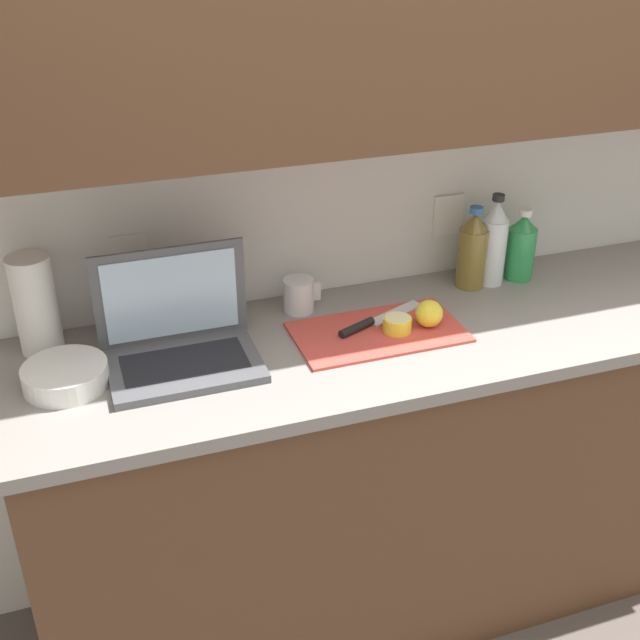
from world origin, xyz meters
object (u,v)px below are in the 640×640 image
object	(u,v)px
laptop	(179,337)
cutting_board	(378,332)
lemon_half_cut	(397,324)
knife	(367,323)
bowl_white	(66,376)
bottle_green_soda	(521,247)
paper_towel_roll	(35,305)
measuring_cup	(299,295)
bottle_water_clear	(472,251)
lemon_whole_beside	(429,314)
bottle_oil_tall	(493,243)

from	to	relation	value
laptop	cutting_board	size ratio (longest dim) A/B	0.85
cutting_board	lemon_half_cut	size ratio (longest dim) A/B	5.89
knife	bowl_white	xyz separation A→B (m)	(-0.76, -0.02, 0.01)
cutting_board	bottle_green_soda	size ratio (longest dim) A/B	2.05
laptop	paper_towel_roll	xyz separation A→B (m)	(-0.31, 0.16, 0.06)
bowl_white	paper_towel_roll	size ratio (longest dim) A/B	0.78
knife	measuring_cup	bearing A→B (deg)	107.92
bottle_water_clear	paper_towel_roll	xyz separation A→B (m)	(-1.17, 0.03, 0.02)
bowl_white	lemon_half_cut	bearing A→B (deg)	-1.79
measuring_cup	paper_towel_roll	xyz separation A→B (m)	(-0.66, 0.01, 0.08)
lemon_half_cut	knife	bearing A→B (deg)	144.25
lemon_whole_beside	bottle_oil_tall	size ratio (longest dim) A/B	0.27
bottle_oil_tall	bottle_water_clear	bearing A→B (deg)	180.00
lemon_half_cut	bottle_oil_tall	xyz separation A→B (m)	(0.38, 0.19, 0.10)
cutting_board	bowl_white	xyz separation A→B (m)	(-0.77, 0.01, 0.02)
lemon_whole_beside	bottle_water_clear	bearing A→B (deg)	40.67
bottle_oil_tall	cutting_board	bearing A→B (deg)	-157.65
knife	bottle_green_soda	bearing A→B (deg)	-7.96
cutting_board	lemon_half_cut	world-z (taller)	lemon_half_cut
cutting_board	paper_towel_roll	size ratio (longest dim) A/B	1.73
lemon_whole_beside	bowl_white	distance (m)	0.91
bottle_water_clear	knife	bearing A→B (deg)	-159.15
measuring_cup	bottle_green_soda	bearing A→B (deg)	-1.29
cutting_board	bottle_water_clear	bearing A→B (deg)	25.96
bowl_white	paper_towel_roll	bearing A→B (deg)	103.25
lemon_whole_beside	bowl_white	xyz separation A→B (m)	(-0.91, 0.03, -0.02)
laptop	bottle_water_clear	xyz separation A→B (m)	(0.86, 0.13, 0.05)
cutting_board	bottle_water_clear	distance (m)	0.41
bottle_green_soda	bowl_white	bearing A→B (deg)	-172.81
lemon_whole_beside	bottle_green_soda	size ratio (longest dim) A/B	0.34
measuring_cup	paper_towel_roll	bearing A→B (deg)	179.14
knife	bowl_white	world-z (taller)	bowl_white
bowl_white	bottle_oil_tall	bearing A→B (deg)	7.75
lemon_whole_beside	bottle_water_clear	xyz separation A→B (m)	(0.22, 0.19, 0.07)
bottle_green_soda	lemon_whole_beside	bearing A→B (deg)	-153.43
cutting_board	lemon_whole_beside	world-z (taller)	lemon_whole_beside
lemon_whole_beside	cutting_board	bearing A→B (deg)	172.49
laptop	bottle_green_soda	bearing A→B (deg)	7.17
laptop	measuring_cup	distance (m)	0.38
knife	lemon_half_cut	world-z (taller)	lemon_half_cut
cutting_board	knife	world-z (taller)	knife
laptop	bottle_water_clear	distance (m)	0.87
laptop	knife	distance (m)	0.49
lemon_half_cut	bowl_white	size ratio (longest dim) A/B	0.38
laptop	bowl_white	xyz separation A→B (m)	(-0.27, -0.03, -0.04)
cutting_board	measuring_cup	distance (m)	0.25
laptop	knife	size ratio (longest dim) A/B	1.34
knife	bottle_green_soda	size ratio (longest dim) A/B	1.30
laptop	paper_towel_roll	world-z (taller)	laptop
bottle_green_soda	measuring_cup	world-z (taller)	bottle_green_soda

